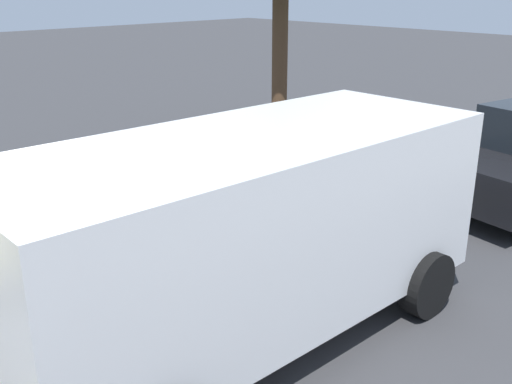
{
  "coord_description": "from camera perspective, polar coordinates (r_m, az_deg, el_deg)",
  "views": [
    {
      "loc": [
        -1.21,
        -4.69,
        3.6
      ],
      "look_at": [
        3.36,
        0.14,
        1.22
      ],
      "focal_mm": 41.98,
      "sensor_mm": 36.0,
      "label": 1
    }
  ],
  "objects": [
    {
      "name": "lane_marking_centre",
      "position": [
        7.25,
        -1.3,
        -10.04
      ],
      "size": [
        28.0,
        0.16,
        0.01
      ],
      "primitive_type": "cube",
      "color": "#E0D14C"
    },
    {
      "name": "white_van",
      "position": [
        6.0,
        -0.5,
        -3.23
      ],
      "size": [
        5.24,
        2.34,
        2.2
      ],
      "color": "white",
      "rests_on": "ground_plane"
    }
  ]
}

